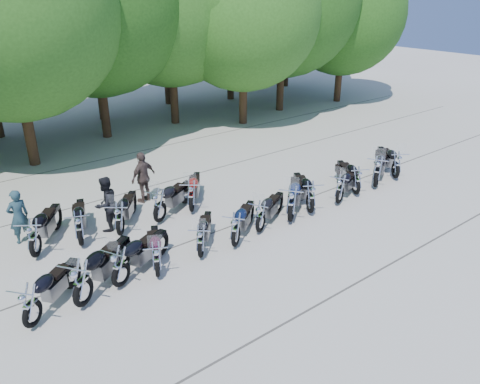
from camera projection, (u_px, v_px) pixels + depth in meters
ground at (271, 241)px, 14.08m from camera, size 90.00×90.00×0.00m
tree_3 at (5, 7)px, 17.57m from camera, size 8.70×8.70×10.67m
tree_6 at (243, 12)px, 23.76m from camera, size 8.00×8.00×9.82m
tree_8 at (344, 13)px, 28.86m from camera, size 7.53×7.53×9.25m
tree_12 at (91, 13)px, 24.61m from camera, size 7.88×7.88×9.67m
tree_13 at (163, 4)px, 27.97m from camera, size 8.31×8.31×10.20m
tree_14 at (230, 7)px, 29.32m from camera, size 8.02×8.02×9.84m
motorcycle_0 at (30, 304)px, 10.29m from camera, size 2.17×1.94×1.26m
motorcycle_1 at (82, 282)px, 10.92m from camera, size 2.53×2.11×1.44m
motorcycle_2 at (120, 265)px, 11.66m from camera, size 2.41×1.66×1.32m
motorcycle_3 at (156, 258)px, 12.10m from camera, size 1.50×2.13×1.17m
motorcycle_4 at (201, 240)px, 12.98m from camera, size 1.83×1.93×1.15m
motorcycle_5 at (236, 229)px, 13.50m from camera, size 2.18×1.85×1.25m
motorcycle_6 at (261, 216)px, 14.30m from camera, size 2.21×1.56×1.21m
motorcycle_7 at (292, 203)px, 14.89m from camera, size 2.49×2.15×1.44m
motorcycle_8 at (311, 196)px, 15.48m from camera, size 1.80×2.38×1.33m
motorcycle_9 at (340, 188)px, 16.18m from camera, size 2.30×1.46×1.25m
motorcycle_10 at (357, 180)px, 16.88m from camera, size 1.69×2.27×1.26m
motorcycle_11 at (377, 171)px, 17.45m from camera, size 2.57×1.90×1.42m
motorcycle_12 at (396, 164)px, 18.27m from camera, size 1.90×2.32×1.32m
motorcycle_13 at (34, 237)px, 12.94m from camera, size 2.02×2.38×1.36m
motorcycle_14 at (79, 227)px, 13.53m from camera, size 1.49×2.36×1.28m
motorcycle_15 at (120, 218)px, 14.10m from camera, size 1.94×2.18×1.27m
motorcycle_16 at (159, 205)px, 14.87m from camera, size 2.43×1.77×1.34m
motorcycle_17 at (191, 195)px, 15.58m from camera, size 2.00×2.23×1.30m
rider_0 at (19, 217)px, 13.72m from camera, size 0.66×0.47×1.68m
rider_1 at (106, 204)px, 14.42m from camera, size 1.05×0.96×1.76m
rider_2 at (143, 177)px, 16.34m from camera, size 1.16×0.76×1.83m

